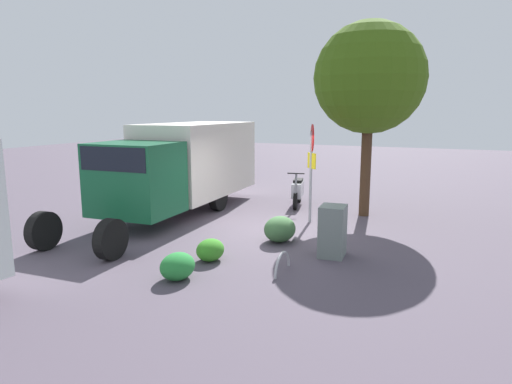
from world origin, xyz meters
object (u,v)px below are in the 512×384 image
at_px(motorcycle, 298,190).
at_px(street_tree, 370,78).
at_px(box_truck_near, 182,163).
at_px(stop_sign, 311,158).
at_px(utility_cabinet, 333,231).
at_px(bike_rack_hoop, 282,272).

xyz_separation_m(motorcycle, street_tree, (0.54, 2.32, 3.57)).
xyz_separation_m(box_truck_near, street_tree, (-1.84, 5.32, 2.53)).
distance_m(box_truck_near, street_tree, 6.17).
bearing_deg(street_tree, stop_sign, -39.93).
bearing_deg(stop_sign, utility_cabinet, 26.01).
relative_size(box_truck_near, motorcycle, 4.74).
bearing_deg(box_truck_near, motorcycle, 126.16).
distance_m(box_truck_near, utility_cabinet, 6.02).
bearing_deg(street_tree, utility_cabinet, 1.32).
height_order(stop_sign, bike_rack_hoop, stop_sign).
bearing_deg(stop_sign, street_tree, 140.07).
bearing_deg(box_truck_near, bike_rack_hoop, 49.12).
xyz_separation_m(stop_sign, bike_rack_hoop, (4.16, 0.70, -1.86)).
relative_size(street_tree, utility_cabinet, 5.06).
bearing_deg(motorcycle, street_tree, 64.49).
relative_size(stop_sign, bike_rack_hoop, 3.29).
height_order(utility_cabinet, bike_rack_hoop, utility_cabinet).
bearing_deg(motorcycle, box_truck_near, -64.04).
height_order(stop_sign, utility_cabinet, stop_sign).
xyz_separation_m(motorcycle, utility_cabinet, (4.80, 2.42, 0.05)).
distance_m(stop_sign, utility_cabinet, 3.34).
distance_m(box_truck_near, bike_rack_hoop, 6.31).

